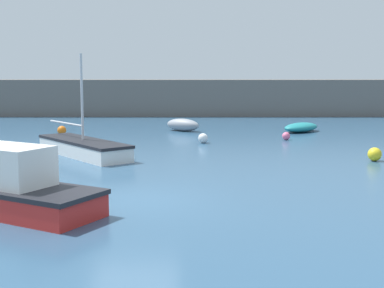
% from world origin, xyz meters
% --- Properties ---
extents(ground_plane, '(120.00, 120.00, 0.20)m').
position_xyz_m(ground_plane, '(0.00, 0.00, -0.10)').
color(ground_plane, '#2D5170').
extents(harbor_breakwater, '(53.59, 3.63, 2.99)m').
position_xyz_m(harbor_breakwater, '(0.00, 30.22, 1.50)').
color(harbor_breakwater, '#66605B').
rests_on(harbor_breakwater, ground_plane).
extents(rowboat_white_midwater, '(3.00, 3.02, 0.57)m').
position_xyz_m(rowboat_white_midwater, '(8.26, 17.44, 0.28)').
color(rowboat_white_midwater, teal).
rests_on(rowboat_white_midwater, ground_plane).
extents(dinghy_near_pier, '(2.43, 2.14, 0.76)m').
position_xyz_m(dinghy_near_pier, '(1.07, 17.96, 0.38)').
color(dinghy_near_pier, gray).
rests_on(dinghy_near_pier, ground_plane).
extents(sailboat_twin_hulled, '(4.90, 5.61, 4.38)m').
position_xyz_m(sailboat_twin_hulled, '(-3.08, 8.14, 0.37)').
color(sailboat_twin_hulled, white).
rests_on(sailboat_twin_hulled, ground_plane).
extents(mooring_buoy_white, '(0.50, 0.50, 0.50)m').
position_xyz_m(mooring_buoy_white, '(2.21, 12.33, 0.25)').
color(mooring_buoy_white, white).
rests_on(mooring_buoy_white, ground_plane).
extents(mooring_buoy_orange, '(0.51, 0.51, 0.51)m').
position_xyz_m(mooring_buoy_orange, '(-5.92, 16.05, 0.26)').
color(mooring_buoy_orange, orange).
rests_on(mooring_buoy_orange, ground_plane).
extents(mooring_buoy_yellow, '(0.56, 0.56, 0.56)m').
position_xyz_m(mooring_buoy_yellow, '(9.09, 6.74, 0.28)').
color(mooring_buoy_yellow, yellow).
rests_on(mooring_buoy_yellow, ground_plane).
extents(mooring_buoy_pink, '(0.42, 0.42, 0.42)m').
position_xyz_m(mooring_buoy_pink, '(6.68, 13.57, 0.21)').
color(mooring_buoy_pink, '#EA668C').
rests_on(mooring_buoy_pink, ground_plane).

